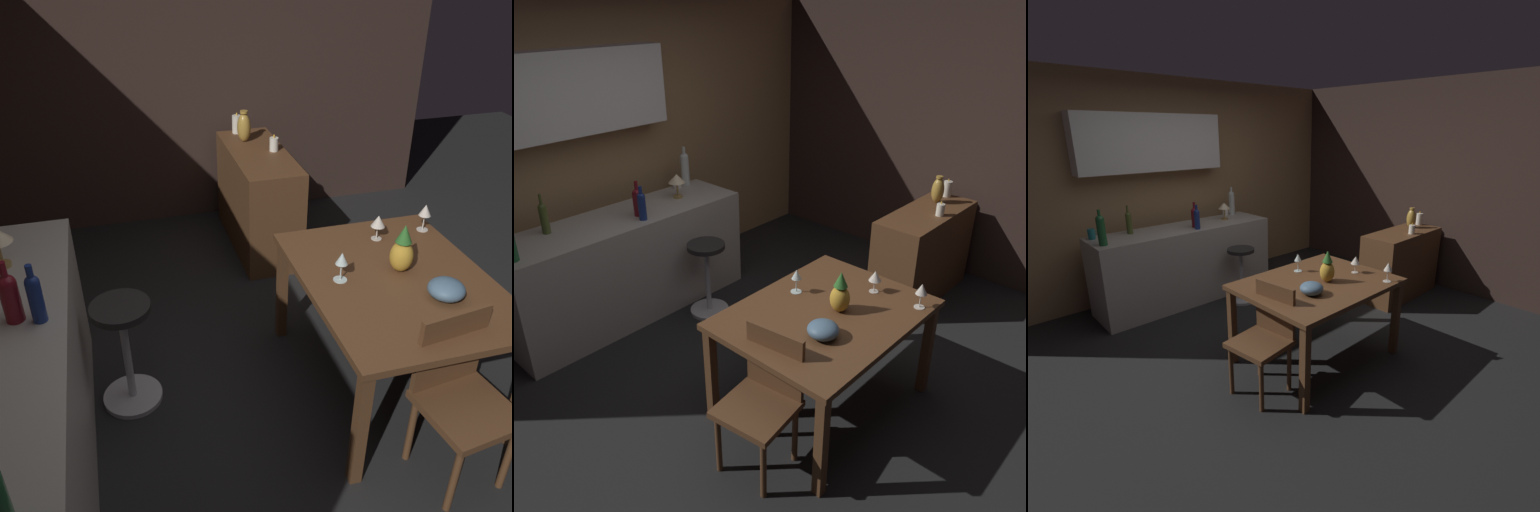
# 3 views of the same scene
# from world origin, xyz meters

# --- Properties ---
(ground_plane) EXTENTS (9.00, 9.00, 0.00)m
(ground_plane) POSITION_xyz_m (0.00, 0.00, 0.00)
(ground_plane) COLOR black
(wall_side_right) EXTENTS (0.10, 4.40, 2.60)m
(wall_side_right) POSITION_xyz_m (2.55, 0.30, 1.30)
(wall_side_right) COLOR #33231E
(wall_side_right) RESTS_ON ground_plane
(dining_table) EXTENTS (1.28, 0.98, 0.74)m
(dining_table) POSITION_xyz_m (0.01, -0.40, 0.66)
(dining_table) COLOR #56351E
(dining_table) RESTS_ON ground_plane
(kitchen_counter) EXTENTS (2.10, 0.60, 0.90)m
(kitchen_counter) POSITION_xyz_m (-0.18, 1.56, 0.45)
(kitchen_counter) COLOR #B2ADA3
(kitchen_counter) RESTS_ON ground_plane
(sideboard_cabinet) EXTENTS (1.10, 0.44, 0.82)m
(sideboard_cabinet) POSITION_xyz_m (1.82, -0.15, 0.41)
(sideboard_cabinet) COLOR #56351E
(sideboard_cabinet) RESTS_ON ground_plane
(chair_near_window) EXTENTS (0.45, 0.45, 0.87)m
(chair_near_window) POSITION_xyz_m (-0.61, -0.45, 0.48)
(chair_near_window) COLOR #56351E
(chair_near_window) RESTS_ON ground_plane
(bar_stool) EXTENTS (0.34, 0.34, 0.66)m
(bar_stool) POSITION_xyz_m (0.26, 1.04, 0.35)
(bar_stool) COLOR #262323
(bar_stool) RESTS_ON ground_plane
(wine_glass_left) EXTENTS (0.08, 0.08, 0.16)m
(wine_glass_left) POSITION_xyz_m (0.43, -0.49, 0.86)
(wine_glass_left) COLOR silver
(wine_glass_left) RESTS_ON dining_table
(wine_glass_right) EXTENTS (0.07, 0.07, 0.17)m
(wine_glass_right) POSITION_xyz_m (0.45, -0.81, 0.87)
(wine_glass_right) COLOR silver
(wine_glass_right) RESTS_ON dining_table
(wine_glass_center) EXTENTS (0.07, 0.07, 0.17)m
(wine_glass_center) POSITION_xyz_m (0.07, -0.11, 0.86)
(wine_glass_center) COLOR silver
(wine_glass_center) RESTS_ON dining_table
(pineapple_centerpiece) EXTENTS (0.13, 0.13, 0.28)m
(pineapple_centerpiece) POSITION_xyz_m (0.08, -0.46, 0.86)
(pineapple_centerpiece) COLOR gold
(pineapple_centerpiece) RESTS_ON dining_table
(fruit_bowl) EXTENTS (0.19, 0.19, 0.10)m
(fruit_bowl) POSITION_xyz_m (-0.22, -0.56, 0.79)
(fruit_bowl) COLOR slate
(fruit_bowl) RESTS_ON dining_table
(wine_bottle_cobalt) EXTENTS (0.06, 0.06, 0.28)m
(wine_bottle_cobalt) POSITION_xyz_m (-0.10, 1.37, 1.03)
(wine_bottle_cobalt) COLOR navy
(wine_bottle_cobalt) RESTS_ON kitchen_counter
(wine_bottle_ruby) EXTENTS (0.08, 0.08, 0.29)m
(wine_bottle_ruby) POSITION_xyz_m (-0.06, 1.48, 1.03)
(wine_bottle_ruby) COLOR maroon
(wine_bottle_ruby) RESTS_ON kitchen_counter
(pillar_candle_tall) EXTENTS (0.08, 0.08, 0.17)m
(pillar_candle_tall) POSITION_xyz_m (2.29, -0.09, 0.89)
(pillar_candle_tall) COLOR white
(pillar_candle_tall) RESTS_ON sideboard_cabinet
(pillar_candle_short) EXTENTS (0.07, 0.07, 0.13)m
(pillar_candle_short) POSITION_xyz_m (1.80, -0.27, 0.87)
(pillar_candle_short) COLOR white
(pillar_candle_short) RESTS_ON sideboard_cabinet
(vase_brass) EXTENTS (0.11, 0.11, 0.25)m
(vase_brass) POSITION_xyz_m (2.07, -0.10, 0.94)
(vase_brass) COLOR #B78C38
(vase_brass) RESTS_ON sideboard_cabinet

